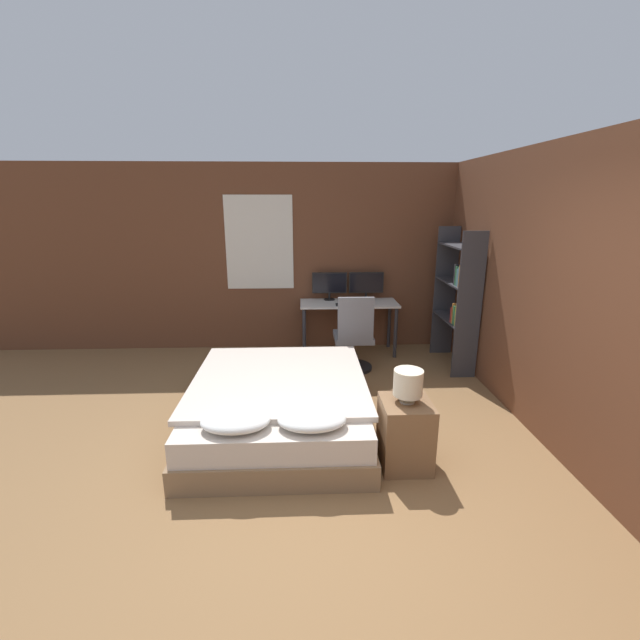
{
  "coord_description": "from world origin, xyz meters",
  "views": [
    {
      "loc": [
        -0.32,
        -2.51,
        2.19
      ],
      "look_at": [
        -0.1,
        2.59,
        0.75
      ],
      "focal_mm": 24.0,
      "sensor_mm": 36.0,
      "label": 1
    }
  ],
  "objects_px": {
    "bed": "(279,405)",
    "office_chair": "(354,340)",
    "computer_mouse": "(371,304)",
    "bookshelf": "(460,294)",
    "monitor_right": "(366,284)",
    "nightstand": "(405,434)",
    "monitor_left": "(329,284)",
    "desk": "(349,310)",
    "bedside_lamp": "(408,383)",
    "keyboard": "(350,305)"
  },
  "relations": [
    {
      "from": "bed",
      "to": "office_chair",
      "type": "xyz_separation_m",
      "value": [
        0.9,
        1.46,
        0.17
      ]
    },
    {
      "from": "computer_mouse",
      "to": "bookshelf",
      "type": "xyz_separation_m",
      "value": [
        1.08,
        -0.46,
        0.23
      ]
    },
    {
      "from": "monitor_right",
      "to": "computer_mouse",
      "type": "distance_m",
      "value": 0.41
    },
    {
      "from": "bed",
      "to": "nightstand",
      "type": "height_order",
      "value": "nightstand"
    },
    {
      "from": "bed",
      "to": "monitor_right",
      "type": "bearing_deg",
      "value": 63.08
    },
    {
      "from": "bed",
      "to": "monitor_right",
      "type": "height_order",
      "value": "monitor_right"
    },
    {
      "from": "monitor_left",
      "to": "monitor_right",
      "type": "height_order",
      "value": "same"
    },
    {
      "from": "nightstand",
      "to": "computer_mouse",
      "type": "distance_m",
      "value": 2.68
    },
    {
      "from": "desk",
      "to": "monitor_left",
      "type": "distance_m",
      "value": 0.47
    },
    {
      "from": "computer_mouse",
      "to": "office_chair",
      "type": "height_order",
      "value": "office_chair"
    },
    {
      "from": "office_chair",
      "to": "computer_mouse",
      "type": "bearing_deg",
      "value": 60.27
    },
    {
      "from": "desk",
      "to": "office_chair",
      "type": "xyz_separation_m",
      "value": [
        -0.01,
        -0.69,
        -0.24
      ]
    },
    {
      "from": "bedside_lamp",
      "to": "desk",
      "type": "bearing_deg",
      "value": 93.72
    },
    {
      "from": "keyboard",
      "to": "monitor_right",
      "type": "bearing_deg",
      "value": 52.0
    },
    {
      "from": "keyboard",
      "to": "computer_mouse",
      "type": "xyz_separation_m",
      "value": [
        0.29,
        0.0,
        0.01
      ]
    },
    {
      "from": "desk",
      "to": "monitor_right",
      "type": "height_order",
      "value": "monitor_right"
    },
    {
      "from": "monitor_right",
      "to": "bookshelf",
      "type": "bearing_deg",
      "value": -36.19
    },
    {
      "from": "desk",
      "to": "nightstand",
      "type": "bearing_deg",
      "value": -86.28
    },
    {
      "from": "bed",
      "to": "nightstand",
      "type": "xyz_separation_m",
      "value": [
        1.09,
        -0.66,
        0.04
      ]
    },
    {
      "from": "monitor_left",
      "to": "office_chair",
      "type": "relative_size",
      "value": 0.49
    },
    {
      "from": "keyboard",
      "to": "computer_mouse",
      "type": "bearing_deg",
      "value": 0.0
    },
    {
      "from": "keyboard",
      "to": "bed",
      "type": "bearing_deg",
      "value": -114.69
    },
    {
      "from": "bed",
      "to": "nightstand",
      "type": "relative_size",
      "value": 3.55
    },
    {
      "from": "nightstand",
      "to": "keyboard",
      "type": "xyz_separation_m",
      "value": [
        -0.18,
        2.63,
        0.48
      ]
    },
    {
      "from": "computer_mouse",
      "to": "office_chair",
      "type": "distance_m",
      "value": 0.7
    },
    {
      "from": "office_chair",
      "to": "nightstand",
      "type": "bearing_deg",
      "value": -84.93
    },
    {
      "from": "bedside_lamp",
      "to": "monitor_right",
      "type": "xyz_separation_m",
      "value": [
        0.09,
        2.98,
        0.25
      ]
    },
    {
      "from": "bed",
      "to": "bedside_lamp",
      "type": "bearing_deg",
      "value": -31.06
    },
    {
      "from": "nightstand",
      "to": "monitor_left",
      "type": "bearing_deg",
      "value": 98.65
    },
    {
      "from": "office_chair",
      "to": "bookshelf",
      "type": "xyz_separation_m",
      "value": [
        1.38,
        0.06,
        0.6
      ]
    },
    {
      "from": "keyboard",
      "to": "monitor_left",
      "type": "bearing_deg",
      "value": 128.0
    },
    {
      "from": "bedside_lamp",
      "to": "office_chair",
      "type": "height_order",
      "value": "office_chair"
    },
    {
      "from": "nightstand",
      "to": "monitor_left",
      "type": "height_order",
      "value": "monitor_left"
    },
    {
      "from": "monitor_right",
      "to": "bookshelf",
      "type": "height_order",
      "value": "bookshelf"
    },
    {
      "from": "nightstand",
      "to": "desk",
      "type": "height_order",
      "value": "desk"
    },
    {
      "from": "desk",
      "to": "office_chair",
      "type": "relative_size",
      "value": 1.36
    },
    {
      "from": "monitor_left",
      "to": "monitor_right",
      "type": "distance_m",
      "value": 0.54
    },
    {
      "from": "monitor_left",
      "to": "monitor_right",
      "type": "xyz_separation_m",
      "value": [
        0.54,
        0.0,
        0.0
      ]
    },
    {
      "from": "bedside_lamp",
      "to": "computer_mouse",
      "type": "distance_m",
      "value": 2.63
    },
    {
      "from": "desk",
      "to": "keyboard",
      "type": "distance_m",
      "value": 0.21
    },
    {
      "from": "desk",
      "to": "monitor_left",
      "type": "relative_size",
      "value": 2.75
    },
    {
      "from": "nightstand",
      "to": "keyboard",
      "type": "height_order",
      "value": "keyboard"
    },
    {
      "from": "bedside_lamp",
      "to": "monitor_right",
      "type": "bearing_deg",
      "value": 88.3
    },
    {
      "from": "bookshelf",
      "to": "bed",
      "type": "bearing_deg",
      "value": -146.34
    },
    {
      "from": "monitor_left",
      "to": "office_chair",
      "type": "bearing_deg",
      "value": -72.95
    },
    {
      "from": "monitor_left",
      "to": "office_chair",
      "type": "distance_m",
      "value": 1.08
    },
    {
      "from": "monitor_right",
      "to": "bed",
      "type": "bearing_deg",
      "value": -116.92
    },
    {
      "from": "bed",
      "to": "monitor_right",
      "type": "relative_size",
      "value": 4.08
    },
    {
      "from": "monitor_right",
      "to": "computer_mouse",
      "type": "bearing_deg",
      "value": -86.51
    },
    {
      "from": "bed",
      "to": "bedside_lamp",
      "type": "distance_m",
      "value": 1.37
    }
  ]
}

